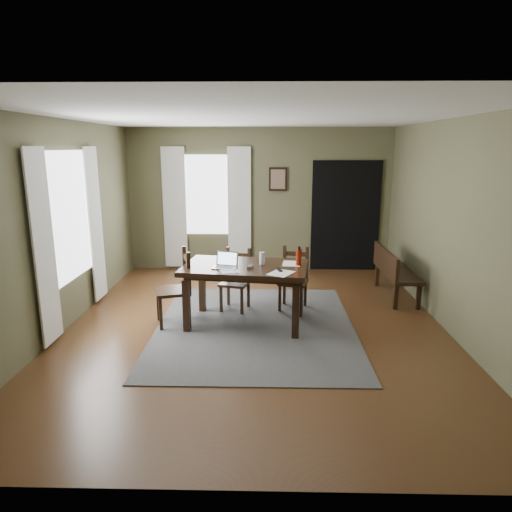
{
  "coord_description": "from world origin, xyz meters",
  "views": [
    {
      "loc": [
        0.14,
        -5.71,
        2.34
      ],
      "look_at": [
        0.0,
        0.3,
        0.9
      ],
      "focal_mm": 32.0,
      "sensor_mm": 36.0,
      "label": 1
    }
  ],
  "objects_px": {
    "chair_back_left": "(236,280)",
    "water_bottle": "(299,257)",
    "chair_end": "(176,288)",
    "bench": "(393,269)",
    "chair_back_right": "(294,279)",
    "dining_table": "(245,273)",
    "laptop": "(226,263)"
  },
  "relations": [
    {
      "from": "chair_back_right",
      "to": "water_bottle",
      "type": "distance_m",
      "value": 0.8
    },
    {
      "from": "chair_back_left",
      "to": "bench",
      "type": "distance_m",
      "value": 2.53
    },
    {
      "from": "dining_table",
      "to": "chair_back_right",
      "type": "xyz_separation_m",
      "value": [
        0.68,
        0.64,
        -0.28
      ]
    },
    {
      "from": "bench",
      "to": "dining_table",
      "type": "bearing_deg",
      "value": 117.97
    },
    {
      "from": "chair_back_right",
      "to": "bench",
      "type": "height_order",
      "value": "chair_back_right"
    },
    {
      "from": "water_bottle",
      "to": "bench",
      "type": "bearing_deg",
      "value": 37.1
    },
    {
      "from": "dining_table",
      "to": "bench",
      "type": "bearing_deg",
      "value": 35.42
    },
    {
      "from": "chair_back_left",
      "to": "bench",
      "type": "xyz_separation_m",
      "value": [
        2.45,
        0.63,
        0.02
      ]
    },
    {
      "from": "chair_back_right",
      "to": "water_bottle",
      "type": "bearing_deg",
      "value": -74.05
    },
    {
      "from": "dining_table",
      "to": "chair_end",
      "type": "xyz_separation_m",
      "value": [
        -0.92,
        -0.02,
        -0.22
      ]
    },
    {
      "from": "chair_back_left",
      "to": "water_bottle",
      "type": "height_order",
      "value": "water_bottle"
    },
    {
      "from": "dining_table",
      "to": "chair_back_right",
      "type": "height_order",
      "value": "chair_back_right"
    },
    {
      "from": "bench",
      "to": "water_bottle",
      "type": "bearing_deg",
      "value": 127.1
    },
    {
      "from": "chair_end",
      "to": "water_bottle",
      "type": "xyz_separation_m",
      "value": [
        1.63,
        0.03,
        0.44
      ]
    },
    {
      "from": "chair_end",
      "to": "chair_back_right",
      "type": "distance_m",
      "value": 1.74
    },
    {
      "from": "chair_end",
      "to": "bench",
      "type": "xyz_separation_m",
      "value": [
        3.21,
        1.23,
        -0.04
      ]
    },
    {
      "from": "dining_table",
      "to": "chair_back_left",
      "type": "height_order",
      "value": "chair_back_left"
    },
    {
      "from": "bench",
      "to": "laptop",
      "type": "height_order",
      "value": "laptop"
    },
    {
      "from": "chair_back_left",
      "to": "water_bottle",
      "type": "xyz_separation_m",
      "value": [
        0.87,
        -0.57,
        0.5
      ]
    },
    {
      "from": "chair_back_left",
      "to": "chair_end",
      "type": "bearing_deg",
      "value": -126.2
    },
    {
      "from": "chair_back_left",
      "to": "laptop",
      "type": "relative_size",
      "value": 2.62
    },
    {
      "from": "laptop",
      "to": "water_bottle",
      "type": "distance_m",
      "value": 0.96
    },
    {
      "from": "chair_end",
      "to": "laptop",
      "type": "height_order",
      "value": "chair_end"
    },
    {
      "from": "chair_back_right",
      "to": "bench",
      "type": "relative_size",
      "value": 0.66
    },
    {
      "from": "chair_back_right",
      "to": "dining_table",
      "type": "bearing_deg",
      "value": -122.6
    },
    {
      "from": "dining_table",
      "to": "water_bottle",
      "type": "bearing_deg",
      "value": 8.77
    },
    {
      "from": "dining_table",
      "to": "laptop",
      "type": "distance_m",
      "value": 0.31
    },
    {
      "from": "dining_table",
      "to": "bench",
      "type": "xyz_separation_m",
      "value": [
        2.29,
        1.22,
        -0.26
      ]
    },
    {
      "from": "chair_end",
      "to": "bench",
      "type": "height_order",
      "value": "chair_end"
    },
    {
      "from": "chair_end",
      "to": "bench",
      "type": "distance_m",
      "value": 3.44
    },
    {
      "from": "chair_back_left",
      "to": "water_bottle",
      "type": "bearing_deg",
      "value": -18.27
    },
    {
      "from": "chair_end",
      "to": "bench",
      "type": "bearing_deg",
      "value": 92.7
    }
  ]
}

